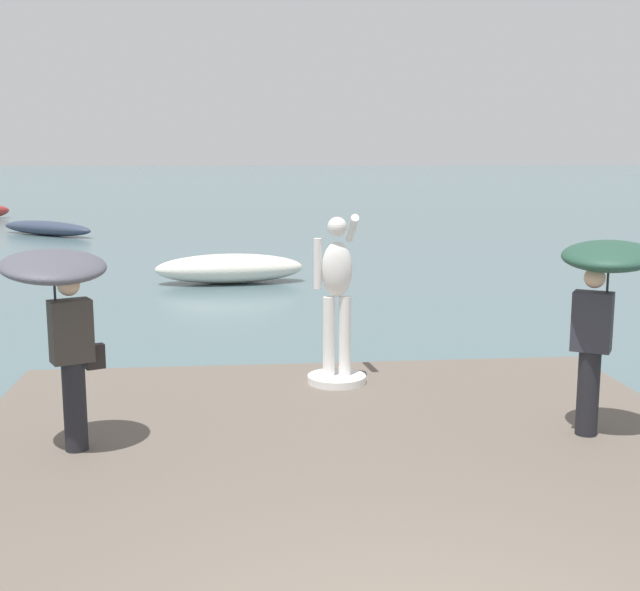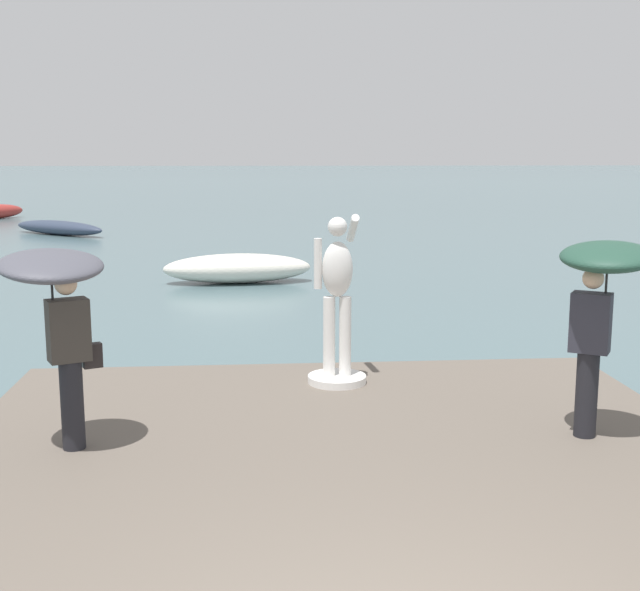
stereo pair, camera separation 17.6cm
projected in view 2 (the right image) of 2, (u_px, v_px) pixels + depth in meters
The scene contains 7 objects.
ground_plane at pixel (269, 216), 43.56m from camera, with size 400.00×400.00×0.00m, color #4C666B.
pier at pixel (360, 554), 6.26m from camera, with size 7.59×10.11×0.40m, color #60564C.
statue_white_figure at pixel (337, 310), 10.09m from camera, with size 0.73×0.93×2.12m.
onlooker_left at pixel (58, 298), 7.68m from camera, with size 1.30×1.31×1.99m.
onlooker_right at pixel (601, 288), 8.02m from camera, with size 1.28×1.29×2.03m.
boat_mid at pixel (58, 228), 33.16m from camera, with size 4.59×3.93×0.58m.
boat_leftward at pixel (237, 268), 20.73m from camera, with size 3.83×1.58×0.74m.
Camera 2 is at (-0.78, -3.73, 3.23)m, focal length 45.70 mm.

